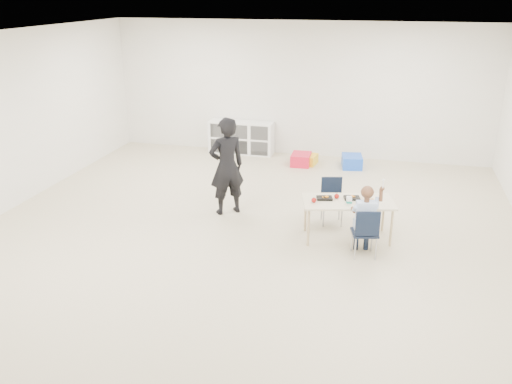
% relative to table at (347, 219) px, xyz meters
% --- Properties ---
extents(room, '(9.00, 9.02, 2.80)m').
position_rel_table_xyz_m(room, '(-1.44, -0.46, 1.10)').
color(room, beige).
rests_on(room, ground).
extents(table, '(1.39, 0.92, 0.58)m').
position_rel_table_xyz_m(table, '(0.00, 0.00, 0.00)').
color(table, beige).
rests_on(table, ground).
extents(chair_near, '(0.41, 0.39, 0.70)m').
position_rel_table_xyz_m(chair_near, '(0.27, -0.49, 0.05)').
color(chair_near, black).
rests_on(chair_near, ground).
extents(chair_far, '(0.41, 0.39, 0.70)m').
position_rel_table_xyz_m(chair_far, '(-0.27, 0.49, 0.05)').
color(chair_far, black).
rests_on(chair_far, ground).
extents(child, '(0.56, 0.56, 1.10)m').
position_rel_table_xyz_m(child, '(0.27, -0.49, 0.26)').
color(child, '#B5CBF6').
rests_on(child, chair_near).
extents(lunch_tray_near, '(0.25, 0.21, 0.03)m').
position_rel_table_xyz_m(lunch_tray_near, '(0.04, 0.08, 0.30)').
color(lunch_tray_near, black).
rests_on(lunch_tray_near, table).
extents(lunch_tray_far, '(0.25, 0.21, 0.03)m').
position_rel_table_xyz_m(lunch_tray_far, '(-0.34, -0.02, 0.30)').
color(lunch_tray_far, black).
rests_on(lunch_tray_far, table).
extents(milk_carton, '(0.08, 0.08, 0.10)m').
position_rel_table_xyz_m(milk_carton, '(0.02, -0.10, 0.34)').
color(milk_carton, white).
rests_on(milk_carton, table).
extents(bread_roll, '(0.09, 0.09, 0.07)m').
position_rel_table_xyz_m(bread_roll, '(0.32, -0.01, 0.32)').
color(bread_roll, '#BE804E').
rests_on(bread_roll, table).
extents(apple_near, '(0.07, 0.07, 0.07)m').
position_rel_table_xyz_m(apple_near, '(-0.17, 0.04, 0.32)').
color(apple_near, '#A0130E').
rests_on(apple_near, table).
extents(apple_far, '(0.07, 0.07, 0.07)m').
position_rel_table_xyz_m(apple_far, '(-0.46, -0.19, 0.32)').
color(apple_far, '#A0130E').
rests_on(apple_far, table).
extents(cubby_shelf, '(1.40, 0.40, 0.70)m').
position_rel_table_xyz_m(cubby_shelf, '(-2.64, 3.82, 0.05)').
color(cubby_shelf, white).
rests_on(cubby_shelf, ground).
extents(adult, '(0.68, 0.65, 1.56)m').
position_rel_table_xyz_m(adult, '(-1.95, 0.50, 0.49)').
color(adult, black).
rests_on(adult, ground).
extents(bin_red, '(0.39, 0.50, 0.24)m').
position_rel_table_xyz_m(bin_red, '(-1.22, 3.28, -0.18)').
color(bin_red, red).
rests_on(bin_red, ground).
extents(bin_yellow, '(0.37, 0.44, 0.20)m').
position_rel_table_xyz_m(bin_yellow, '(-1.08, 3.37, -0.20)').
color(bin_yellow, yellow).
rests_on(bin_yellow, ground).
extents(bin_blue, '(0.46, 0.56, 0.24)m').
position_rel_table_xyz_m(bin_blue, '(-0.20, 3.37, -0.17)').
color(bin_blue, blue).
rests_on(bin_blue, ground).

